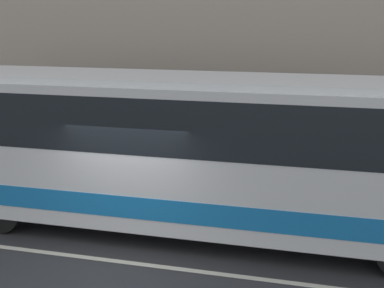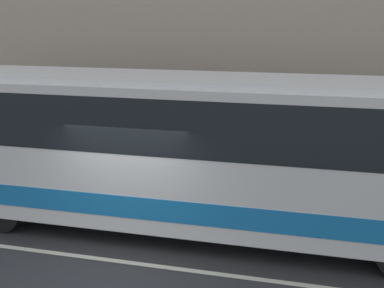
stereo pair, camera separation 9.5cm
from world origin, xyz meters
TOP-DOWN VIEW (x-y plane):
  - ground_plane at (0.00, 0.00)m, footprint 60.00×60.00m
  - sidewalk at (0.00, 5.11)m, footprint 60.00×2.22m
  - lane_stripe at (0.00, 0.00)m, footprint 54.00×0.14m
  - transit_bus at (0.70, 1.82)m, footprint 12.20×2.56m
  - pedestrian_waiting at (-2.88, 5.64)m, footprint 0.36×0.36m

SIDE VIEW (x-z plane):
  - ground_plane at x=0.00m, z-range 0.00..0.00m
  - lane_stripe at x=0.00m, z-range 0.00..0.01m
  - sidewalk at x=0.00m, z-range 0.00..0.15m
  - pedestrian_waiting at x=-2.88m, z-range 0.09..1.88m
  - transit_bus at x=0.70m, z-range 0.21..3.59m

